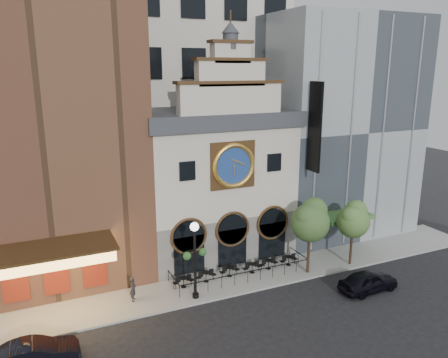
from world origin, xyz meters
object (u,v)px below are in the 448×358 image
bistro_0 (184,281)px  lamppost (195,252)px  tree_left (311,220)px  car_right (368,281)px  bistro_4 (269,263)px  tree_right (353,219)px  bistro_3 (252,267)px  bistro_5 (289,260)px  pedestrian (133,289)px  car_left (34,355)px  bistro_2 (230,271)px  bistro_1 (206,276)px

bistro_0 → lamppost: 3.43m
lamppost → tree_left: bearing=-8.4°
car_right → bistro_4: bearing=38.8°
bistro_4 → tree_right: bearing=-15.9°
bistro_3 → bistro_5: (3.31, -0.02, 0.00)m
pedestrian → bistro_3: bearing=-65.1°
bistro_3 → pedestrian: bearing=-177.6°
bistro_4 → car_left: car_left is taller
bistro_5 → car_right: car_right is taller
car_left → bistro_5: bearing=-75.3°
lamppost → tree_right: size_ratio=1.05×
bistro_2 → bistro_3: size_ratio=1.00×
car_right → pedestrian: (-15.79, 5.29, 0.24)m
bistro_3 → lamppost: bearing=-161.7°
bistro_2 → tree_left: tree_left is taller
car_right → car_left: size_ratio=0.97×
tree_left → car_left: bearing=-170.7°
bistro_0 → tree_right: (13.68, -1.77, 3.39)m
pedestrian → tree_left: 13.91m
bistro_1 → car_right: (10.25, -5.80, 0.16)m
car_left → tree_left: bearing=-80.4°
bistro_2 → bistro_4: bearing=-2.0°
tree_left → bistro_4: bearing=146.0°
bistro_1 → tree_left: 8.94m
bistro_4 → bistro_1: bearing=179.5°
lamppost → tree_left: (9.39, 0.10, 0.91)m
bistro_5 → bistro_1: bearing=179.0°
bistro_2 → pedestrian: 7.54m
bistro_3 → lamppost: lamppost is taller
pedestrian → tree_right: bearing=-72.1°
bistro_2 → lamppost: lamppost is taller
tree_right → bistro_1: bearing=170.9°
bistro_0 → bistro_4: size_ratio=1.00×
bistro_1 → tree_left: size_ratio=0.27×
bistro_1 → lamppost: (-1.52, -1.86, 2.95)m
bistro_1 → tree_right: 12.50m
tree_left → car_right: bearing=-59.4°
lamppost → tree_left: tree_left is taller
bistro_5 → tree_right: bearing=-20.6°
bistro_0 → bistro_2: size_ratio=1.00×
bistro_0 → bistro_5: bearing=0.1°
bistro_3 → bistro_5: same height
bistro_2 → car_left: bearing=-159.9°
bistro_0 → tree_left: 10.54m
lamppost → bistro_0: bearing=90.2°
bistro_5 → pedestrian: bearing=-178.3°
bistro_5 → car_left: car_left is taller
bistro_0 → bistro_3: same height
bistro_5 → bistro_2: bearing=177.9°
bistro_0 → lamppost: bearing=-80.8°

